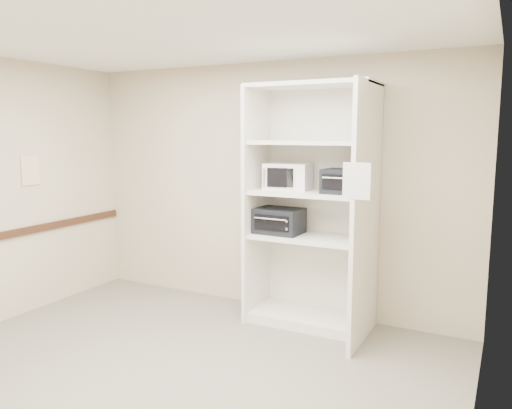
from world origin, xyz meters
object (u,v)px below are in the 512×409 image
at_px(shelving_unit, 315,215).
at_px(toaster_oven_lower, 279,221).
at_px(toaster_oven_upper, 345,181).
at_px(microwave, 288,176).

bearing_deg(shelving_unit, toaster_oven_lower, -175.39).
bearing_deg(shelving_unit, toaster_oven_upper, -7.79).
relative_size(shelving_unit, toaster_oven_lower, 5.21).
distance_m(microwave, toaster_oven_lower, 0.46).
distance_m(shelving_unit, toaster_oven_upper, 0.48).
bearing_deg(toaster_oven_lower, toaster_oven_upper, 1.30).
height_order(shelving_unit, microwave, shelving_unit).
distance_m(microwave, toaster_oven_upper, 0.64).
bearing_deg(microwave, toaster_oven_upper, -14.52).
height_order(microwave, toaster_oven_lower, microwave).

